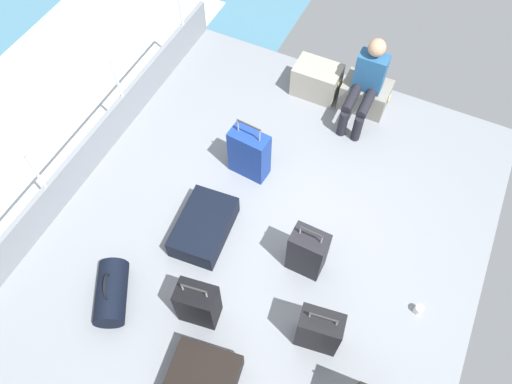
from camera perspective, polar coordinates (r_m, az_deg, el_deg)
The scene contains 14 objects.
ground_plane at distance 5.24m, azimuth 1.18°, elevation -5.06°, with size 4.40×5.20×0.06m, color gray.
gunwale_port at distance 5.82m, azimuth -18.58°, elevation 4.59°, with size 0.06×5.20×0.45m, color gray.
railing_port at distance 5.42m, azimuth -20.18°, elevation 8.10°, with size 0.04×4.20×1.02m.
sea_wake at distance 7.08m, azimuth -26.45°, elevation 5.56°, with size 12.00×12.00×0.01m.
cargo_crate_0 at distance 6.32m, azimuth 7.09°, elevation 12.84°, with size 0.60×0.38×0.42m.
cargo_crate_1 at distance 6.29m, azimuth 12.60°, elevation 11.02°, with size 0.60×0.40×0.36m.
passenger_seated at distance 5.90m, azimuth 12.72°, elevation 12.36°, with size 0.34×0.66×1.06m.
suitcase_0 at distance 5.14m, azimuth -6.09°, elevation -4.06°, with size 0.57×0.81×0.25m.
suitcase_2 at distance 5.38m, azimuth -0.79°, elevation 4.49°, with size 0.45×0.26×0.81m.
suitcase_3 at distance 4.64m, azimuth -6.77°, elevation -12.81°, with size 0.40×0.29×0.67m.
suitcase_4 at distance 4.81m, azimuth 6.02°, elevation -6.96°, with size 0.36×0.25×0.73m.
suitcase_5 at distance 4.57m, azimuth 7.36°, elevation -15.69°, with size 0.42×0.28×0.65m.
duffel_bag at distance 4.98m, azimuth -16.50°, elevation -11.19°, with size 0.55×0.67×0.43m.
paper_cup at distance 5.08m, azimuth 18.43°, elevation -12.89°, with size 0.08×0.08×0.10m, color white.
Camera 1 is at (0.94, -2.21, 4.63)m, focal length 34.31 mm.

